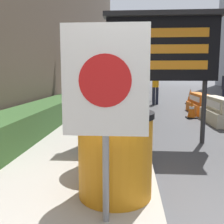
{
  "coord_description": "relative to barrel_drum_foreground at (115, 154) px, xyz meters",
  "views": [
    {
      "loc": [
        -0.34,
        -2.31,
        1.48
      ],
      "look_at": [
        -0.97,
        6.61,
        0.2
      ],
      "focal_mm": 42.0,
      "sensor_mm": 36.0,
      "label": 1
    }
  ],
  "objects": [
    {
      "name": "sidewalk_left",
      "position": [
        -1.11,
        -0.47,
        -0.54
      ],
      "size": [
        3.22,
        56.0,
        0.14
      ],
      "color": "#A39E93",
      "rests_on": "ground_plane"
    },
    {
      "name": "hedge_strip",
      "position": [
        -2.12,
        3.93,
        -0.18
      ],
      "size": [
        0.9,
        6.96,
        0.59
      ],
      "color": "#335628",
      "rests_on": "sidewalk_left"
    },
    {
      "name": "bare_tree",
      "position": [
        -2.08,
        8.28,
        0.89
      ],
      "size": [
        1.19,
        1.47,
        2.92
      ],
      "color": "#4C3D2D",
      "rests_on": "sidewalk_left"
    },
    {
      "name": "barrel_drum_foreground",
      "position": [
        0.0,
        0.0,
        0.0
      ],
      "size": [
        0.84,
        0.84,
        0.94
      ],
      "color": "orange",
      "rests_on": "sidewalk_left"
    },
    {
      "name": "barrel_drum_middle",
      "position": [
        -0.09,
        1.05,
        0.0
      ],
      "size": [
        0.84,
        0.84,
        0.94
      ],
      "color": "orange",
      "rests_on": "sidewalk_left"
    },
    {
      "name": "warning_sign",
      "position": [
        -0.05,
        -0.56,
        0.73
      ],
      "size": [
        0.75,
        0.08,
        1.76
      ],
      "color": "gray",
      "rests_on": "sidewalk_left"
    },
    {
      "name": "message_board",
      "position": [
        0.81,
        2.91,
        1.41
      ],
      "size": [
        2.44,
        0.36,
        2.75
      ],
      "color": "#28282B",
      "rests_on": "ground_plane"
    },
    {
      "name": "jersey_barrier_cream",
      "position": [
        2.84,
        5.33,
        -0.26
      ],
      "size": [
        0.64,
        1.85,
        0.8
      ],
      "color": "beige",
      "rests_on": "ground_plane"
    },
    {
      "name": "jersey_barrier_orange_near",
      "position": [
        2.84,
        7.53,
        -0.28
      ],
      "size": [
        0.64,
        1.89,
        0.76
      ],
      "color": "orange",
      "rests_on": "ground_plane"
    },
    {
      "name": "traffic_cone_near",
      "position": [
        2.26,
        6.24,
        -0.31
      ],
      "size": [
        0.35,
        0.35,
        0.63
      ],
      "color": "black",
      "rests_on": "ground_plane"
    },
    {
      "name": "traffic_cone_mid",
      "position": [
        3.18,
        10.65,
        -0.24
      ],
      "size": [
        0.43,
        0.43,
        0.77
      ],
      "color": "black",
      "rests_on": "ground_plane"
    },
    {
      "name": "traffic_light_near_curb",
      "position": [
        1.45,
        12.08,
        2.32
      ],
      "size": [
        0.28,
        0.44,
        4.06
      ],
      "color": "#2D2D30",
      "rests_on": "ground_plane"
    },
    {
      "name": "pedestrian_worker",
      "position": [
        1.41,
        10.37,
        0.44
      ],
      "size": [
        0.36,
        0.51,
        1.78
      ],
      "rotation": [
        0.0,
        0.0,
        4.53
      ],
      "color": "#23283D",
      "rests_on": "ground_plane"
    }
  ]
}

